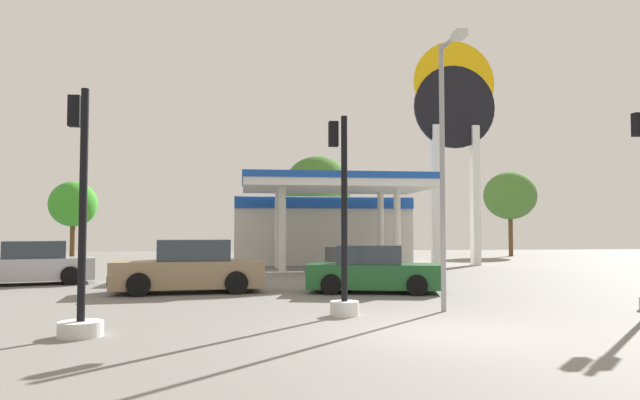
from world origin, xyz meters
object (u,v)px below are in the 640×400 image
(tree_1, at_px, (317,188))
(corner_streetlamp, at_px, (445,147))
(car_2, at_px, (373,271))
(traffic_signal_0, at_px, (343,251))
(tree_2, at_px, (510,196))
(station_pole_sign, at_px, (455,121))
(traffic_signal_2, at_px, (81,266))
(tree_0, at_px, (73,204))
(car_0, at_px, (31,265))
(car_1, at_px, (189,268))

(tree_1, height_order, corner_streetlamp, tree_1)
(car_2, distance_m, traffic_signal_0, 5.15)
(traffic_signal_0, bearing_deg, car_2, 69.97)
(traffic_signal_0, bearing_deg, tree_1, 84.10)
(tree_2, bearing_deg, station_pole_sign, -127.26)
(traffic_signal_2, xyz_separation_m, tree_0, (-8.56, 31.29, 2.40))
(station_pole_sign, distance_m, traffic_signal_2, 25.51)
(car_0, relative_size, corner_streetlamp, 0.72)
(car_0, distance_m, tree_1, 21.77)
(traffic_signal_2, bearing_deg, corner_streetlamp, 15.74)
(car_2, relative_size, traffic_signal_0, 0.96)
(traffic_signal_0, relative_size, traffic_signal_2, 1.00)
(car_1, xyz_separation_m, traffic_signal_0, (3.85, -5.53, 0.71))
(tree_1, bearing_deg, station_pole_sign, -52.47)
(car_2, bearing_deg, tree_1, 87.37)
(car_1, bearing_deg, station_pole_sign, 43.75)
(station_pole_sign, relative_size, tree_0, 2.35)
(car_2, bearing_deg, car_0, 159.41)
(tree_1, distance_m, corner_streetlamp, 26.40)
(station_pole_sign, relative_size, tree_1, 1.79)
(car_1, relative_size, tree_1, 0.68)
(traffic_signal_0, bearing_deg, station_pole_sign, 62.91)
(traffic_signal_2, distance_m, tree_1, 29.76)
(car_1, bearing_deg, traffic_signal_0, -55.18)
(car_2, bearing_deg, station_pole_sign, 60.56)
(car_2, bearing_deg, traffic_signal_2, -135.32)
(station_pole_sign, distance_m, car_0, 22.08)
(tree_0, xyz_separation_m, tree_1, (16.40, -2.78, 1.04))
(station_pole_sign, height_order, car_2, station_pole_sign)
(car_0, bearing_deg, tree_2, 36.09)
(car_2, relative_size, corner_streetlamp, 0.68)
(station_pole_sign, distance_m, tree_1, 11.12)
(station_pole_sign, bearing_deg, tree_1, 127.53)
(station_pole_sign, relative_size, traffic_signal_2, 2.75)
(car_0, height_order, car_1, car_1)
(station_pole_sign, xyz_separation_m, tree_1, (-6.50, 8.46, -3.14))
(tree_1, bearing_deg, tree_0, 170.38)
(car_1, distance_m, traffic_signal_2, 7.64)
(car_0, distance_m, car_2, 12.12)
(car_1, height_order, tree_1, tree_1)
(car_1, distance_m, car_2, 5.64)
(car_2, distance_m, corner_streetlamp, 5.67)
(corner_streetlamp, bearing_deg, traffic_signal_2, -164.26)
(station_pole_sign, bearing_deg, traffic_signal_2, -125.57)
(station_pole_sign, height_order, tree_1, station_pole_sign)
(tree_2, bearing_deg, traffic_signal_0, -121.11)
(station_pole_sign, xyz_separation_m, corner_streetlamp, (-6.79, -17.92, -4.00))
(traffic_signal_2, xyz_separation_m, tree_2, (22.38, 30.63, 3.18))
(station_pole_sign, bearing_deg, car_2, -119.44)
(car_2, relative_size, tree_2, 0.69)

